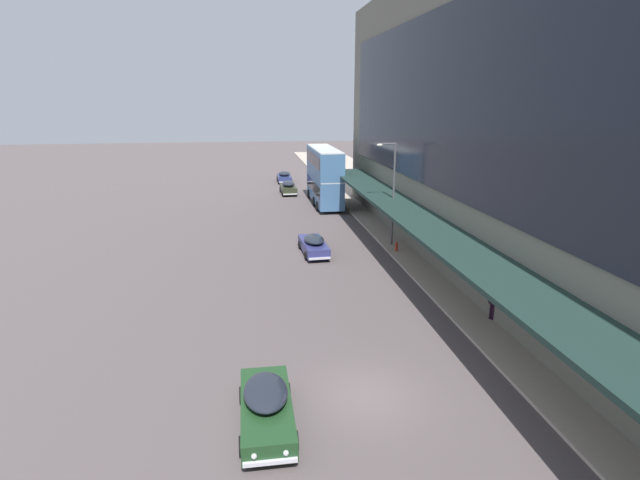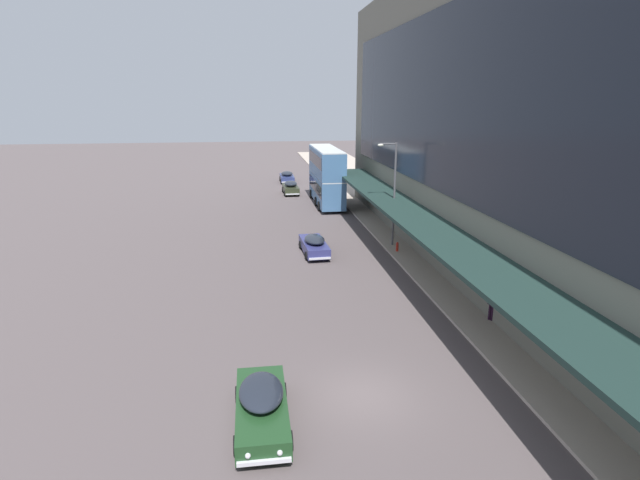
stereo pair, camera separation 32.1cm
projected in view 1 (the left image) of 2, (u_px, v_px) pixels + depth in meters
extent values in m
plane|color=#544A4A|center=(367.00, 395.00, 19.44)|extent=(240.00, 240.00, 0.00)
cube|color=#B4A393|center=(621.00, 372.00, 20.99)|extent=(10.00, 180.00, 0.15)
cube|color=black|center=(594.00, 103.00, 17.57)|extent=(0.10, 73.60, 11.19)
cube|color=#1C312D|center=(530.00, 297.00, 19.33)|extent=(3.20, 72.00, 0.24)
cube|color=teal|center=(324.00, 189.00, 54.10)|extent=(2.46, 10.72, 2.76)
cube|color=black|center=(324.00, 186.00, 54.01)|extent=(2.50, 9.86, 1.21)
cube|color=silver|center=(324.00, 175.00, 53.71)|extent=(2.36, 10.72, 0.12)
cube|color=teal|center=(324.00, 162.00, 53.32)|extent=(2.46, 10.72, 2.76)
cube|color=black|center=(324.00, 159.00, 53.23)|extent=(2.50, 9.86, 1.21)
cube|color=silver|center=(324.00, 149.00, 52.93)|extent=(2.36, 10.72, 0.12)
cube|color=black|center=(317.00, 147.00, 58.14)|extent=(1.23, 0.06, 0.36)
cylinder|color=black|center=(309.00, 194.00, 57.73)|extent=(0.25, 1.00, 1.00)
cylinder|color=black|center=(330.00, 193.00, 58.07)|extent=(0.25, 1.00, 1.00)
cylinder|color=black|center=(317.00, 206.00, 51.10)|extent=(0.25, 1.00, 1.00)
cylinder|color=black|center=(341.00, 206.00, 51.45)|extent=(0.25, 1.00, 1.00)
cylinder|color=black|center=(314.00, 201.00, 53.50)|extent=(0.25, 1.00, 1.00)
cylinder|color=black|center=(337.00, 201.00, 53.84)|extent=(0.25, 1.00, 1.00)
cube|color=#2C3120|center=(288.00, 189.00, 60.23)|extent=(1.80, 4.22, 0.77)
ellipsoid|color=#1E232D|center=(288.00, 184.00, 59.85)|extent=(1.55, 2.33, 0.65)
cube|color=silver|center=(286.00, 188.00, 62.33)|extent=(1.63, 0.15, 0.14)
cube|color=silver|center=(290.00, 194.00, 58.26)|extent=(1.63, 0.15, 0.14)
sphere|color=silver|center=(283.00, 186.00, 62.14)|extent=(0.18, 0.18, 0.18)
sphere|color=silver|center=(290.00, 186.00, 62.30)|extent=(0.18, 0.18, 0.18)
cylinder|color=black|center=(280.00, 190.00, 61.40)|extent=(0.15, 0.64, 0.64)
cylinder|color=black|center=(294.00, 189.00, 61.68)|extent=(0.15, 0.64, 0.64)
cylinder|color=black|center=(282.00, 194.00, 58.94)|extent=(0.15, 0.64, 0.64)
cylinder|color=black|center=(297.00, 193.00, 59.22)|extent=(0.15, 0.64, 0.64)
cube|color=navy|center=(314.00, 246.00, 37.00)|extent=(1.85, 4.63, 0.72)
ellipsoid|color=#1E232D|center=(314.00, 239.00, 36.62)|extent=(1.56, 2.57, 0.54)
cube|color=silver|center=(308.00, 241.00, 39.25)|extent=(1.55, 0.20, 0.14)
cube|color=silver|center=(320.00, 258.00, 34.86)|extent=(1.55, 0.20, 0.14)
sphere|color=silver|center=(303.00, 238.00, 39.07)|extent=(0.18, 0.18, 0.18)
sphere|color=silver|center=(314.00, 237.00, 39.23)|extent=(0.18, 0.18, 0.18)
cylinder|color=black|center=(300.00, 245.00, 38.25)|extent=(0.17, 0.65, 0.64)
cylinder|color=black|center=(321.00, 244.00, 38.55)|extent=(0.17, 0.65, 0.64)
cylinder|color=black|center=(306.00, 256.00, 35.59)|extent=(0.17, 0.65, 0.64)
cylinder|color=black|center=(328.00, 255.00, 35.89)|extent=(0.17, 0.65, 0.64)
cube|color=#1C3E1F|center=(266.00, 410.00, 17.56)|extent=(1.79, 4.70, 0.71)
ellipsoid|color=#1E232D|center=(266.00, 392.00, 17.62)|extent=(1.57, 2.58, 0.52)
cube|color=silver|center=(270.00, 462.00, 15.34)|extent=(1.69, 0.12, 0.14)
cube|color=silver|center=(264.00, 379.00, 19.90)|extent=(1.69, 0.12, 0.14)
sphere|color=silver|center=(286.00, 453.00, 15.37)|extent=(0.18, 0.18, 0.18)
sphere|color=silver|center=(254.00, 456.00, 15.23)|extent=(0.18, 0.18, 0.18)
cylinder|color=black|center=(296.00, 441.00, 16.38)|extent=(0.14, 0.64, 0.64)
cylinder|color=black|center=(241.00, 446.00, 16.12)|extent=(0.14, 0.64, 0.64)
cylinder|color=black|center=(288.00, 391.00, 19.14)|extent=(0.14, 0.64, 0.64)
cylinder|color=black|center=(241.00, 395.00, 18.89)|extent=(0.14, 0.64, 0.64)
cube|color=navy|center=(284.00, 178.00, 68.69)|extent=(1.82, 4.27, 0.74)
ellipsoid|color=#1E232D|center=(284.00, 174.00, 68.31)|extent=(1.59, 2.36, 0.60)
cube|color=silver|center=(283.00, 177.00, 70.83)|extent=(1.70, 0.13, 0.14)
cube|color=silver|center=(285.00, 182.00, 66.67)|extent=(1.70, 0.13, 0.14)
sphere|color=silver|center=(280.00, 175.00, 70.66)|extent=(0.18, 0.18, 0.18)
sphere|color=silver|center=(287.00, 175.00, 70.79)|extent=(0.18, 0.18, 0.18)
cylinder|color=black|center=(277.00, 179.00, 69.90)|extent=(0.14, 0.64, 0.64)
cylinder|color=black|center=(290.00, 178.00, 70.14)|extent=(0.14, 0.64, 0.64)
cylinder|color=black|center=(278.00, 182.00, 67.39)|extent=(0.14, 0.64, 0.64)
cylinder|color=black|center=(292.00, 181.00, 67.63)|extent=(0.14, 0.64, 0.64)
cylinder|color=black|center=(494.00, 312.00, 25.63)|extent=(0.16, 0.16, 0.85)
cylinder|color=black|center=(491.00, 311.00, 25.75)|extent=(0.16, 0.16, 0.85)
cube|color=black|center=(494.00, 298.00, 25.47)|extent=(0.41, 0.47, 0.70)
cylinder|color=black|center=(498.00, 298.00, 25.27)|extent=(0.10, 0.10, 0.63)
cylinder|color=black|center=(489.00, 295.00, 25.66)|extent=(0.10, 0.10, 0.63)
sphere|color=tan|center=(495.00, 289.00, 25.35)|extent=(0.22, 0.22, 0.22)
cylinder|color=black|center=(495.00, 288.00, 25.33)|extent=(0.33, 0.33, 0.02)
cylinder|color=black|center=(495.00, 287.00, 25.31)|extent=(0.21, 0.21, 0.12)
cylinder|color=#4C4C51|center=(393.00, 195.00, 37.92)|extent=(0.16, 0.16, 7.88)
cylinder|color=#4C4C51|center=(388.00, 144.00, 36.78)|extent=(1.20, 0.10, 0.10)
ellipsoid|color=silver|center=(380.00, 145.00, 36.72)|extent=(0.44, 0.28, 0.20)
cylinder|color=red|center=(397.00, 247.00, 37.27)|extent=(0.20, 0.20, 0.55)
sphere|color=red|center=(397.00, 243.00, 37.18)|extent=(0.18, 0.18, 0.18)
cylinder|color=red|center=(396.00, 246.00, 37.41)|extent=(0.08, 0.10, 0.08)
cylinder|color=red|center=(397.00, 248.00, 37.12)|extent=(0.08, 0.10, 0.08)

